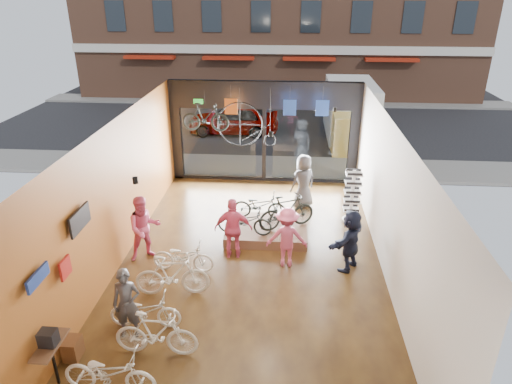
# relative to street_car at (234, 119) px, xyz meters

# --- Properties ---
(ground_plane) EXTENTS (7.00, 12.00, 0.04)m
(ground_plane) POSITION_rel_street_car_xyz_m (1.90, -12.00, -0.79)
(ground_plane) COLOR black
(ground_plane) RESTS_ON ground
(ceiling) EXTENTS (7.00, 12.00, 0.04)m
(ceiling) POSITION_rel_street_car_xyz_m (1.90, -12.00, 3.05)
(ceiling) COLOR black
(ceiling) RESTS_ON ground
(wall_left) EXTENTS (0.04, 12.00, 3.80)m
(wall_left) POSITION_rel_street_car_xyz_m (-1.62, -12.00, 1.13)
(wall_left) COLOR #A55024
(wall_left) RESTS_ON ground
(wall_right) EXTENTS (0.04, 12.00, 3.80)m
(wall_right) POSITION_rel_street_car_xyz_m (5.42, -12.00, 1.13)
(wall_right) COLOR beige
(wall_right) RESTS_ON ground
(storefront) EXTENTS (7.00, 0.26, 3.80)m
(storefront) POSITION_rel_street_car_xyz_m (1.90, -6.00, 1.13)
(storefront) COLOR black
(storefront) RESTS_ON ground
(exit_sign) EXTENTS (0.35, 0.06, 0.18)m
(exit_sign) POSITION_rel_street_car_xyz_m (-0.50, -6.12, 2.28)
(exit_sign) COLOR #198C26
(exit_sign) RESTS_ON storefront
(street_road) EXTENTS (30.00, 18.00, 0.02)m
(street_road) POSITION_rel_street_car_xyz_m (1.90, 3.00, -0.78)
(street_road) COLOR black
(street_road) RESTS_ON ground
(sidewalk_near) EXTENTS (30.00, 2.40, 0.12)m
(sidewalk_near) POSITION_rel_street_car_xyz_m (1.90, -4.80, -0.71)
(sidewalk_near) COLOR slate
(sidewalk_near) RESTS_ON ground
(sidewalk_far) EXTENTS (30.00, 2.00, 0.12)m
(sidewalk_far) POSITION_rel_street_car_xyz_m (1.90, 7.00, -0.71)
(sidewalk_far) COLOR slate
(sidewalk_far) RESTS_ON ground
(street_car) EXTENTS (4.50, 1.81, 1.53)m
(street_car) POSITION_rel_street_car_xyz_m (0.00, 0.00, 0.00)
(street_car) COLOR gray
(street_car) RESTS_ON street_road
(box_truck) EXTENTS (2.23, 6.70, 2.64)m
(box_truck) POSITION_rel_street_car_xyz_m (5.78, -1.00, 0.55)
(box_truck) COLOR silver
(box_truck) RESTS_ON street_road
(floor_bike_0) EXTENTS (1.79, 0.71, 0.92)m
(floor_bike_0) POSITION_rel_street_car_xyz_m (-0.29, -16.39, -0.31)
(floor_bike_0) COLOR beige
(floor_bike_0) RESTS_ON ground_plane
(floor_bike_1) EXTENTS (1.71, 0.50, 1.03)m
(floor_bike_1) POSITION_rel_street_car_xyz_m (0.29, -15.38, -0.25)
(floor_bike_1) COLOR beige
(floor_bike_1) RESTS_ON ground_plane
(floor_bike_2) EXTENTS (1.59, 0.59, 0.82)m
(floor_bike_2) POSITION_rel_street_car_xyz_m (-0.18, -14.59, -0.35)
(floor_bike_2) COLOR beige
(floor_bike_2) RESTS_ON ground_plane
(floor_bike_3) EXTENTS (1.85, 0.73, 1.08)m
(floor_bike_3) POSITION_rel_street_car_xyz_m (0.13, -13.40, -0.23)
(floor_bike_3) COLOR beige
(floor_bike_3) RESTS_ON ground_plane
(floor_bike_4) EXTENTS (1.64, 0.64, 0.85)m
(floor_bike_4) POSITION_rel_street_car_xyz_m (0.16, -12.39, -0.34)
(floor_bike_4) COLOR beige
(floor_bike_4) RESTS_ON ground_plane
(display_platform) EXTENTS (2.40, 1.80, 0.30)m
(display_platform) POSITION_rel_street_car_xyz_m (2.24, -10.33, -0.62)
(display_platform) COLOR brown
(display_platform) RESTS_ON ground_plane
(display_bike_left) EXTENTS (1.64, 0.72, 0.84)m
(display_bike_left) POSITION_rel_street_car_xyz_m (1.63, -10.84, -0.05)
(display_bike_left) COLOR black
(display_bike_left) RESTS_ON display_platform
(display_bike_mid) EXTENTS (1.81, 1.25, 1.07)m
(display_bike_mid) POSITION_rel_street_car_xyz_m (2.83, -10.38, 0.07)
(display_bike_mid) COLOR black
(display_bike_mid) RESTS_ON display_platform
(display_bike_right) EXTENTS (1.64, 0.63, 0.85)m
(display_bike_right) POSITION_rel_street_car_xyz_m (1.98, -9.81, -0.04)
(display_bike_right) COLOR black
(display_bike_right) RESTS_ON display_platform
(customer_0) EXTENTS (0.63, 0.46, 1.62)m
(customer_0) POSITION_rel_street_car_xyz_m (-0.45, -14.86, 0.04)
(customer_0) COLOR #3F3F44
(customer_0) RESTS_ON ground_plane
(customer_1) EXTENTS (1.12, 1.05, 1.84)m
(customer_1) POSITION_rel_street_car_xyz_m (-0.98, -11.84, 0.16)
(customer_1) COLOR #CC4C72
(customer_1) RESTS_ON ground_plane
(customer_2) EXTENTS (1.05, 0.48, 1.76)m
(customer_2) POSITION_rel_street_car_xyz_m (1.40, -11.60, 0.11)
(customer_2) COLOR #CC4C72
(customer_2) RESTS_ON ground_plane
(customer_3) EXTENTS (1.10, 0.64, 1.69)m
(customer_3) POSITION_rel_street_car_xyz_m (2.85, -11.90, 0.08)
(customer_3) COLOR #CC4C72
(customer_3) RESTS_ON ground_plane
(customer_4) EXTENTS (1.07, 0.98, 1.84)m
(customer_4) POSITION_rel_street_car_xyz_m (3.35, -8.27, 0.15)
(customer_4) COLOR #3F3F44
(customer_4) RESTS_ON ground_plane
(customer_5) EXTENTS (1.29, 1.59, 1.70)m
(customer_5) POSITION_rel_street_car_xyz_m (4.50, -11.94, 0.08)
(customer_5) COLOR #161C33
(customer_5) RESTS_ON ground_plane
(sunglasses_rack) EXTENTS (0.56, 0.48, 1.75)m
(sunglasses_rack) POSITION_rel_street_car_xyz_m (4.85, -9.25, 0.11)
(sunglasses_rack) COLOR white
(sunglasses_rack) RESTS_ON ground_plane
(wall_merch) EXTENTS (0.40, 2.40, 2.60)m
(wall_merch) POSITION_rel_street_car_xyz_m (-1.48, -15.50, 0.53)
(wall_merch) COLOR navy
(wall_merch) RESTS_ON wall_left
(penny_farthing) EXTENTS (1.96, 0.06, 1.57)m
(penny_farthing) POSITION_rel_street_car_xyz_m (1.46, -7.28, 1.73)
(penny_farthing) COLOR black
(penny_farthing) RESTS_ON ceiling
(hung_bike) EXTENTS (1.60, 0.51, 0.95)m
(hung_bike) POSITION_rel_street_car_xyz_m (0.05, -7.80, 2.16)
(hung_bike) COLOR black
(hung_bike) RESTS_ON ceiling
(jersey_left) EXTENTS (0.45, 0.03, 0.55)m
(jersey_left) POSITION_rel_street_car_xyz_m (0.78, -6.80, 2.28)
(jersey_left) COLOR #CC5919
(jersey_left) RESTS_ON ceiling
(jersey_mid) EXTENTS (0.45, 0.03, 0.55)m
(jersey_mid) POSITION_rel_street_car_xyz_m (2.82, -6.80, 2.28)
(jersey_mid) COLOR #1E3F99
(jersey_mid) RESTS_ON ceiling
(jersey_right) EXTENTS (0.45, 0.03, 0.55)m
(jersey_right) POSITION_rel_street_car_xyz_m (3.93, -6.80, 2.28)
(jersey_right) COLOR #1E3F99
(jersey_right) RESTS_ON ceiling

